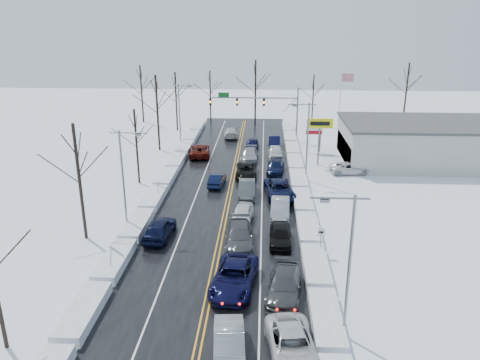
# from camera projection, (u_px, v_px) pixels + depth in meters

# --- Properties ---
(ground) EXTENTS (160.00, 160.00, 0.00)m
(ground) POSITION_uv_depth(u_px,v_px,m) (226.00, 213.00, 45.19)
(ground) COLOR silver
(ground) RESTS_ON ground
(road_surface) EXTENTS (14.00, 84.00, 0.01)m
(road_surface) POSITION_uv_depth(u_px,v_px,m) (227.00, 205.00, 47.08)
(road_surface) COLOR black
(road_surface) RESTS_ON ground
(snow_bank_left) EXTENTS (1.83, 72.00, 0.76)m
(snow_bank_left) POSITION_uv_depth(u_px,v_px,m) (153.00, 203.00, 47.45)
(snow_bank_left) COLOR white
(snow_bank_left) RESTS_ON ground
(snow_bank_right) EXTENTS (1.83, 72.00, 0.76)m
(snow_bank_right) POSITION_uv_depth(u_px,v_px,m) (303.00, 206.00, 46.70)
(snow_bank_right) COLOR white
(snow_bank_right) RESTS_ON ground
(traffic_signal_mast) EXTENTS (13.28, 0.39, 8.00)m
(traffic_signal_mast) POSITION_uv_depth(u_px,v_px,m) (264.00, 105.00, 69.57)
(traffic_signal_mast) COLOR slate
(traffic_signal_mast) RESTS_ON ground
(tires_plus_sign) EXTENTS (3.20, 0.34, 6.00)m
(tires_plus_sign) POSITION_uv_depth(u_px,v_px,m) (320.00, 127.00, 58.08)
(tires_plus_sign) COLOR slate
(tires_plus_sign) RESTS_ON ground
(used_vehicles_sign) EXTENTS (2.20, 0.22, 4.65)m
(used_vehicles_sign) POSITION_uv_depth(u_px,v_px,m) (314.00, 129.00, 64.30)
(used_vehicles_sign) COLOR slate
(used_vehicles_sign) RESTS_ON ground
(speed_limit_sign) EXTENTS (0.55, 0.09, 2.35)m
(speed_limit_sign) POSITION_uv_depth(u_px,v_px,m) (321.00, 236.00, 36.71)
(speed_limit_sign) COLOR slate
(speed_limit_sign) RESTS_ON ground
(flagpole) EXTENTS (1.87, 1.20, 10.00)m
(flagpole) POSITION_uv_depth(u_px,v_px,m) (341.00, 100.00, 70.74)
(flagpole) COLOR silver
(flagpole) RESTS_ON ground
(dealership_building) EXTENTS (20.40, 12.40, 5.30)m
(dealership_building) POSITION_uv_depth(u_px,v_px,m) (422.00, 142.00, 60.09)
(dealership_building) COLOR #B4B4AF
(dealership_building) RESTS_ON ground
(streetlight_se) EXTENTS (3.20, 0.25, 9.00)m
(streetlight_se) POSITION_uv_depth(u_px,v_px,m) (346.00, 257.00, 26.07)
(streetlight_se) COLOR slate
(streetlight_se) RESTS_ON ground
(streetlight_ne) EXTENTS (3.20, 0.25, 9.00)m
(streetlight_ne) POSITION_uv_depth(u_px,v_px,m) (306.00, 135.00, 52.44)
(streetlight_ne) COLOR slate
(streetlight_ne) RESTS_ON ground
(streetlight_sw) EXTENTS (3.20, 0.25, 9.00)m
(streetlight_sw) POSITION_uv_depth(u_px,v_px,m) (125.00, 172.00, 40.07)
(streetlight_sw) COLOR slate
(streetlight_sw) RESTS_ON ground
(streetlight_nw) EXTENTS (3.20, 0.25, 9.00)m
(streetlight_nw) POSITION_uv_depth(u_px,v_px,m) (181.00, 110.00, 66.45)
(streetlight_nw) COLOR slate
(streetlight_nw) RESTS_ON ground
(tree_left_b) EXTENTS (4.00, 4.00, 10.00)m
(tree_left_b) POSITION_uv_depth(u_px,v_px,m) (77.00, 160.00, 37.79)
(tree_left_b) COLOR #2D231C
(tree_left_b) RESTS_ON ground
(tree_left_c) EXTENTS (3.40, 3.40, 8.50)m
(tree_left_c) POSITION_uv_depth(u_px,v_px,m) (136.00, 132.00, 51.28)
(tree_left_c) COLOR #2D231C
(tree_left_c) RESTS_ON ground
(tree_left_d) EXTENTS (4.20, 4.20, 10.50)m
(tree_left_d) POSITION_uv_depth(u_px,v_px,m) (157.00, 98.00, 64.03)
(tree_left_d) COLOR #2D231C
(tree_left_d) RESTS_ON ground
(tree_left_e) EXTENTS (3.80, 3.80, 9.50)m
(tree_left_e) POSITION_uv_depth(u_px,v_px,m) (176.00, 90.00, 75.55)
(tree_left_e) COLOR #2D231C
(tree_left_e) RESTS_ON ground
(tree_far_a) EXTENTS (4.00, 4.00, 10.00)m
(tree_far_a) POSITION_uv_depth(u_px,v_px,m) (141.00, 83.00, 81.44)
(tree_far_a) COLOR #2D231C
(tree_far_a) RESTS_ON ground
(tree_far_b) EXTENTS (3.60, 3.60, 9.00)m
(tree_far_b) POSITION_uv_depth(u_px,v_px,m) (210.00, 86.00, 82.02)
(tree_far_b) COLOR #2D231C
(tree_far_b) RESTS_ON ground
(tree_far_c) EXTENTS (4.40, 4.40, 11.00)m
(tree_far_c) POSITION_uv_depth(u_px,v_px,m) (256.00, 80.00, 79.28)
(tree_far_c) COLOR #2D231C
(tree_far_c) RESTS_ON ground
(tree_far_d) EXTENTS (3.40, 3.40, 8.50)m
(tree_far_d) POSITION_uv_depth(u_px,v_px,m) (313.00, 90.00, 80.78)
(tree_far_d) COLOR #2D231C
(tree_far_d) RESTS_ON ground
(tree_far_e) EXTENTS (4.20, 4.20, 10.50)m
(tree_far_e) POSITION_uv_depth(u_px,v_px,m) (407.00, 82.00, 80.00)
(tree_far_e) COLOR #2D231C
(tree_far_e) RESTS_ON ground
(queued_car_1) EXTENTS (2.13, 5.02, 1.61)m
(queued_car_1) POSITION_uv_depth(u_px,v_px,m) (229.00, 357.00, 26.08)
(queued_car_1) COLOR gray
(queued_car_1) RESTS_ON ground
(queued_car_2) EXTENTS (3.49, 6.41, 1.71)m
(queued_car_2) POSITION_uv_depth(u_px,v_px,m) (234.00, 288.00, 32.77)
(queued_car_2) COLOR black
(queued_car_2) RESTS_ON ground
(queued_car_3) EXTENTS (2.70, 5.87, 1.66)m
(queued_car_3) POSITION_uv_depth(u_px,v_px,m) (239.00, 245.00, 38.79)
(queued_car_3) COLOR #424548
(queued_car_3) RESTS_ON ground
(queued_car_4) EXTENTS (2.27, 4.71, 1.55)m
(queued_car_4) POSITION_uv_depth(u_px,v_px,m) (242.00, 222.00, 43.17)
(queued_car_4) COLOR white
(queued_car_4) RESTS_ON ground
(queued_car_5) EXTENTS (1.82, 4.95, 1.62)m
(queued_car_5) POSITION_uv_depth(u_px,v_px,m) (247.00, 196.00, 49.42)
(queued_car_5) COLOR #44484A
(queued_car_5) RESTS_ON ground
(queued_car_6) EXTENTS (2.54, 5.35, 1.47)m
(queued_car_6) POSITION_uv_depth(u_px,v_px,m) (246.00, 176.00, 55.43)
(queued_car_6) COLOR black
(queued_car_6) RESTS_ON ground
(queued_car_7) EXTENTS (2.14, 5.12, 1.48)m
(queued_car_7) POSITION_uv_depth(u_px,v_px,m) (250.00, 160.00, 61.72)
(queued_car_7) COLOR gray
(queued_car_7) RESTS_ON ground
(queued_car_8) EXTENTS (1.96, 4.44, 1.49)m
(queued_car_8) POSITION_uv_depth(u_px,v_px,m) (252.00, 150.00, 66.48)
(queued_car_8) COLOR #0B0D33
(queued_car_8) RESTS_ON ground
(queued_car_10) EXTENTS (3.28, 5.88, 1.55)m
(queued_car_10) POSITION_uv_depth(u_px,v_px,m) (292.00, 358.00, 26.04)
(queued_car_10) COLOR silver
(queued_car_10) RESTS_ON ground
(queued_car_11) EXTENTS (2.86, 5.70, 1.59)m
(queued_car_11) POSITION_uv_depth(u_px,v_px,m) (284.00, 295.00, 31.85)
(queued_car_11) COLOR #3C3F41
(queued_car_11) RESTS_ON ground
(queued_car_12) EXTENTS (1.92, 4.57, 1.55)m
(queued_car_12) POSITION_uv_depth(u_px,v_px,m) (280.00, 243.00, 39.11)
(queued_car_12) COLOR black
(queued_car_12) RESTS_ON ground
(queued_car_13) EXTENTS (1.94, 5.02, 1.63)m
(queued_car_13) POSITION_uv_depth(u_px,v_px,m) (280.00, 216.00, 44.45)
(queued_car_13) COLOR #94969B
(queued_car_13) RESTS_ON ground
(queued_car_14) EXTENTS (3.51, 6.28, 1.66)m
(queued_car_14) POSITION_uv_depth(u_px,v_px,m) (279.00, 197.00, 49.12)
(queued_car_14) COLOR black
(queued_car_14) RESTS_ON ground
(queued_car_15) EXTENTS (2.39, 4.91, 1.37)m
(queued_car_15) POSITION_uv_depth(u_px,v_px,m) (275.00, 172.00, 56.90)
(queued_car_15) COLOR black
(queued_car_15) RESTS_ON ground
(queued_car_16) EXTENTS (2.04, 4.96, 1.68)m
(queued_car_16) POSITION_uv_depth(u_px,v_px,m) (275.00, 159.00, 62.30)
(queued_car_16) COLOR silver
(queued_car_16) RESTS_ON ground
(queued_car_17) EXTENTS (1.77, 4.69, 1.53)m
(queued_car_17) POSITION_uv_depth(u_px,v_px,m) (274.00, 147.00, 67.90)
(queued_car_17) COLOR black
(queued_car_17) RESTS_ON ground
(oncoming_car_0) EXTENTS (1.82, 4.27, 1.37)m
(oncoming_car_0) POSITION_uv_depth(u_px,v_px,m) (217.00, 185.00, 52.48)
(oncoming_car_0) COLOR black
(oncoming_car_0) RESTS_ON ground
(oncoming_car_1) EXTENTS (3.33, 6.02, 1.60)m
(oncoming_car_1) POSITION_uv_depth(u_px,v_px,m) (200.00, 156.00, 63.54)
(oncoming_car_1) COLOR #55110B
(oncoming_car_1) RESTS_ON ground
(oncoming_car_2) EXTENTS (2.61, 5.42, 1.52)m
(oncoming_car_2) POSITION_uv_depth(u_px,v_px,m) (231.00, 137.00, 73.50)
(oncoming_car_2) COLOR #BDBDBF
(oncoming_car_2) RESTS_ON ground
(oncoming_car_3) EXTENTS (2.35, 5.11, 1.70)m
(oncoming_car_3) POSITION_uv_depth(u_px,v_px,m) (160.00, 238.00, 40.15)
(oncoming_car_3) COLOR black
(oncoming_car_3) RESTS_ON ground
(parked_car_0) EXTENTS (5.06, 2.71, 1.35)m
(parked_car_0) POSITION_uv_depth(u_px,v_px,m) (350.00, 173.00, 56.48)
(parked_car_0) COLOR silver
(parked_car_0) RESTS_ON ground
(parked_car_1) EXTENTS (2.81, 5.73, 1.60)m
(parked_car_1) POSITION_uv_depth(u_px,v_px,m) (366.00, 162.00, 60.70)
(parked_car_1) COLOR #3F4144
(parked_car_1) RESTS_ON ground
(parked_car_2) EXTENTS (1.67, 4.01, 1.36)m
(parked_car_2) POSITION_uv_depth(u_px,v_px,m) (345.00, 150.00, 66.32)
(parked_car_2) COLOR silver
(parked_car_2) RESTS_ON ground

